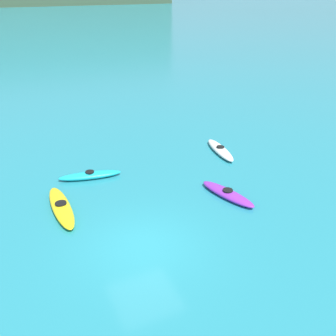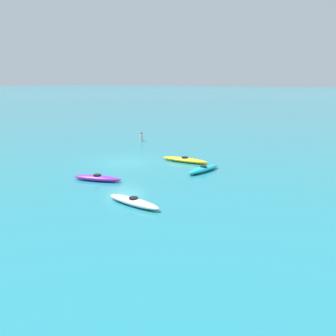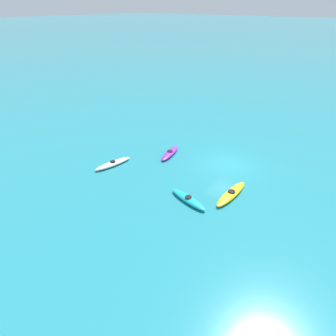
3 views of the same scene
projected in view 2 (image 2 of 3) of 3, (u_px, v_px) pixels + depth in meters
ground_plane at (125, 162)px, 25.43m from camera, size 600.00×600.00×0.00m
kayak_cyan at (203, 169)px, 22.75m from camera, size 3.04×1.18×0.37m
kayak_purple at (97, 178)px, 20.71m from camera, size 1.45×3.01×0.37m
kayak_white at (134, 202)px, 16.68m from camera, size 1.12×3.18×0.37m
kayak_yellow at (185, 160)px, 25.41m from camera, size 0.80×3.56×0.37m
person_near_shore at (141, 137)px, 34.07m from camera, size 0.33×0.33×0.88m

